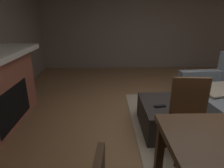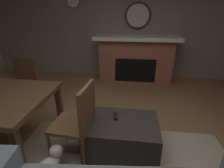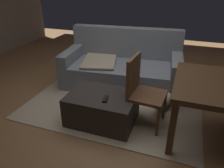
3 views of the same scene
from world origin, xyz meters
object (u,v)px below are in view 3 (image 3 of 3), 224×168
at_px(small_dog, 162,100).
at_px(couch, 122,67).
at_px(ottoman_coffee_table, 102,108).
at_px(tv_remote, 106,99).
at_px(dining_chair_west, 141,88).

bearing_deg(small_dog, couch, 141.10).
relative_size(ottoman_coffee_table, tv_remote, 5.51).
distance_m(couch, tv_remote, 1.33).
xyz_separation_m(ottoman_coffee_table, dining_chair_west, (0.48, 0.15, 0.32)).
relative_size(tv_remote, small_dog, 0.32).
height_order(tv_remote, dining_chair_west, dining_chair_west).
distance_m(tv_remote, dining_chair_west, 0.47).
bearing_deg(small_dog, tv_remote, -134.51).
bearing_deg(dining_chair_west, couch, 118.16).
xyz_separation_m(couch, small_dog, (0.82, -0.67, -0.16)).
xyz_separation_m(couch, ottoman_coffee_table, (0.09, -1.22, -0.12)).
bearing_deg(tv_remote, small_dog, 35.54).
xyz_separation_m(couch, tv_remote, (0.18, -1.32, 0.10)).
relative_size(couch, ottoman_coffee_table, 2.40).
bearing_deg(tv_remote, ottoman_coffee_table, 122.24).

